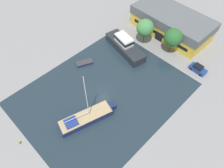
# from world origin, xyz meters

# --- Properties ---
(ground_plane) EXTENTS (440.00, 440.00, 0.00)m
(ground_plane) POSITION_xyz_m (0.00, 0.00, 0.00)
(ground_plane) COLOR gray
(water_canal) EXTENTS (28.17, 35.79, 0.01)m
(water_canal) POSITION_xyz_m (0.00, 0.00, 0.00)
(water_canal) COLOR #1E2D38
(water_canal) RESTS_ON ground
(warehouse_building) EXTENTS (21.74, 11.06, 5.97)m
(warehouse_building) POSITION_xyz_m (-2.40, 28.13, 3.02)
(warehouse_building) COLOR gold
(warehouse_building) RESTS_ON ground
(quay_tree_near_building) EXTENTS (4.56, 4.56, 6.96)m
(quay_tree_near_building) POSITION_xyz_m (2.34, 21.45, 4.67)
(quay_tree_near_building) COLOR brown
(quay_tree_near_building) RESTS_ON ground
(quay_tree_by_water) EXTENTS (4.48, 4.48, 6.98)m
(quay_tree_by_water) POSITION_xyz_m (-4.90, 19.50, 4.73)
(quay_tree_by_water) COLOR brown
(quay_tree_by_water) RESTS_ON ground
(parked_car) EXTENTS (4.19, 2.08, 1.70)m
(parked_car) POSITION_xyz_m (11.10, 20.66, 0.85)
(parked_car) COLOR navy
(parked_car) RESTS_ON ground
(sailboat_moored) EXTENTS (6.09, 12.38, 13.07)m
(sailboat_moored) POSITION_xyz_m (2.37, -6.93, 0.79)
(sailboat_moored) COLOR #19234C
(sailboat_moored) RESTS_ON water_canal
(motor_cruiser) EXTENTS (13.55, 6.51, 3.93)m
(motor_cruiser) POSITION_xyz_m (-6.42, 13.77, 1.44)
(motor_cruiser) COLOR #23282D
(motor_cruiser) RESTS_ON water_canal
(small_dinghy) EXTENTS (3.26, 4.46, 0.59)m
(small_dinghy) POSITION_xyz_m (-9.98, 2.99, 0.30)
(small_dinghy) COLOR #19234C
(small_dinghy) RESTS_ON water_canal
(mooring_bollard) EXTENTS (0.40, 0.40, 0.71)m
(mooring_bollard) POSITION_xyz_m (-2.65, -19.21, 0.37)
(mooring_bollard) COLOR olive
(mooring_bollard) RESTS_ON ground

